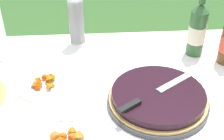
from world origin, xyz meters
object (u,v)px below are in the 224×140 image
object	(u,v)px
cup_stack	(76,22)
snack_plate_right	(45,83)
berry_tart	(158,98)
cider_bottle_green	(197,30)
serving_knife	(153,94)

from	to	relation	value
cup_stack	snack_plate_right	bearing A→B (deg)	-110.11
berry_tart	cider_bottle_green	size ratio (longest dim) A/B	1.14
cider_bottle_green	snack_plate_right	world-z (taller)	cider_bottle_green
serving_knife	cider_bottle_green	bearing A→B (deg)	19.60
snack_plate_right	berry_tart	bearing A→B (deg)	-18.37
serving_knife	cup_stack	world-z (taller)	cup_stack
serving_knife	snack_plate_right	distance (m)	0.44
serving_knife	cider_bottle_green	distance (m)	0.45
serving_knife	snack_plate_right	world-z (taller)	serving_knife
cider_bottle_green	serving_knife	bearing A→B (deg)	-125.62
berry_tart	cider_bottle_green	distance (m)	0.43
cider_bottle_green	snack_plate_right	bearing A→B (deg)	-162.73
berry_tart	serving_knife	xyz separation A→B (m)	(-0.02, -0.02, 0.04)
berry_tart	cup_stack	bearing A→B (deg)	122.55
serving_knife	cider_bottle_green	xyz separation A→B (m)	(0.26, 0.36, 0.06)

